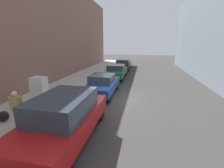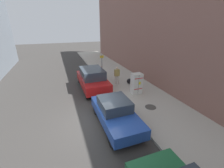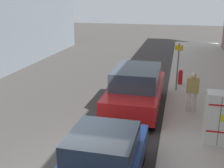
{
  "view_description": "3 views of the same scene",
  "coord_description": "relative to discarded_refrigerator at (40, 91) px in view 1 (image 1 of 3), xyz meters",
  "views": [
    {
      "loc": [
        1.82,
        -9.11,
        3.47
      ],
      "look_at": [
        0.16,
        -1.23,
        1.3
      ],
      "focal_mm": 24.0,
      "sensor_mm": 36.0,
      "label": 1
    },
    {
      "loc": [
        1.65,
        6.93,
        5.12
      ],
      "look_at": [
        -1.76,
        -2.31,
        1.16
      ],
      "focal_mm": 24.0,
      "sensor_mm": 36.0,
      "label": 2
    },
    {
      "loc": [
        -2.43,
        5.92,
        4.41
      ],
      "look_at": [
        -0.04,
        -3.97,
        1.19
      ],
      "focal_mm": 45.0,
      "sensor_mm": 36.0,
      "label": 3
    }
  ],
  "objects": [
    {
      "name": "discarded_refrigerator",
      "position": [
        0.0,
        0.0,
        0.0
      ],
      "size": [
        0.76,
        0.59,
        1.59
      ],
      "color": "silver",
      "rests_on": "sidewalk_slab"
    },
    {
      "name": "parked_suv_red",
      "position": [
        2.83,
        -2.39,
        -0.06
      ],
      "size": [
        1.95,
        4.54,
        1.73
      ],
      "color": "red",
      "rests_on": "ground"
    },
    {
      "name": "manhole_cover",
      "position": [
        0.13,
        2.18,
        -0.79
      ],
      "size": [
        0.7,
        0.7,
        0.02
      ],
      "primitive_type": "cylinder",
      "color": "#47443F",
      "rests_on": "sidewalk_slab"
    },
    {
      "name": "trash_bag",
      "position": [
        -0.41,
        -1.99,
        -0.57
      ],
      "size": [
        0.46,
        0.46,
        0.46
      ],
      "primitive_type": "sphere",
      "color": "black",
      "rests_on": "sidewalk_slab"
    },
    {
      "name": "pedestrian_walking_far",
      "position": [
        0.67,
        -2.28,
        0.09
      ],
      "size": [
        0.45,
        0.22,
        1.55
      ],
      "rotation": [
        0.0,
        0.0,
        4.43
      ],
      "color": "beige",
      "rests_on": "sidewalk_slab"
    },
    {
      "name": "parked_sedan_dark",
      "position": [
        2.83,
        13.43,
        -0.19
      ],
      "size": [
        1.88,
        4.7,
        1.42
      ],
      "color": "black",
      "rests_on": "ground"
    },
    {
      "name": "sidewalk_slab",
      "position": [
        -0.3,
        2.24,
        -0.87
      ],
      "size": [
        3.93,
        44.0,
        0.14
      ],
      "primitive_type": "cube",
      "color": "#B2ADA0",
      "rests_on": "ground"
    },
    {
      "name": "ground_plane",
      "position": [
        3.71,
        2.24,
        -0.94
      ],
      "size": [
        80.0,
        80.0,
        0.0
      ],
      "primitive_type": "plane",
      "color": "#383533"
    },
    {
      "name": "building_facade_near",
      "position": [
        -3.38,
        2.24,
        3.9
      ],
      "size": [
        2.21,
        39.6,
        9.68
      ],
      "primitive_type": "cube",
      "color": "#7F564C",
      "rests_on": "ground"
    },
    {
      "name": "parked_hatchback_blue",
      "position": [
        2.83,
        2.83,
        -0.2
      ],
      "size": [
        1.71,
        4.0,
        1.45
      ],
      "color": "#23479E",
      "rests_on": "ground"
    },
    {
      "name": "parked_sedan_green",
      "position": [
        2.83,
        8.11,
        -0.19
      ],
      "size": [
        1.81,
        4.39,
        1.42
      ],
      "color": "#1E6038",
      "rests_on": "ground"
    }
  ]
}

